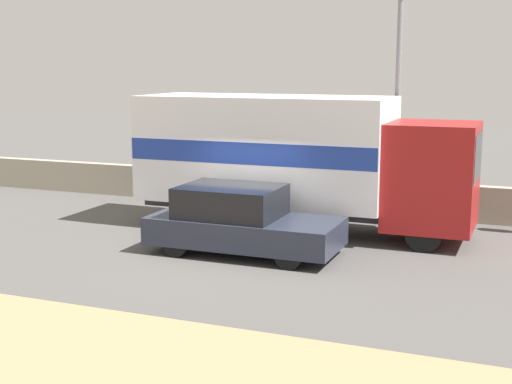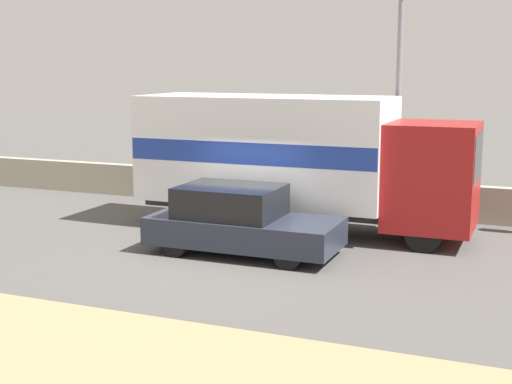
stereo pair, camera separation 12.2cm
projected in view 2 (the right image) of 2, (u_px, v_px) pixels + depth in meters
ground_plane at (226, 254)px, 16.14m from camera, size 80.00×80.00×0.00m
dirt_shoulder_foreground at (36, 364)px, 10.18m from camera, size 60.00×4.60×0.04m
stone_wall_backdrop at (303, 192)px, 21.12m from camera, size 60.00×0.35×1.01m
street_lamp at (399, 85)px, 18.37m from camera, size 0.56×0.28×6.34m
box_truck at (293, 156)px, 18.16m from camera, size 8.51×2.57×3.45m
car_hatchback at (240, 221)px, 16.12m from camera, size 4.31×1.90×1.54m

